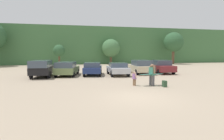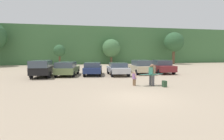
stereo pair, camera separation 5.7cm
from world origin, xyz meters
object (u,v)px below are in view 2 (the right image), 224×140
at_px(parked_car_black, 43,68).
at_px(parked_car_olive_green, 67,68).
at_px(parked_car_navy, 93,68).
at_px(parked_car_champagne, 141,67).
at_px(backpack_dropped, 164,84).
at_px(parked_car_silver, 118,69).
at_px(person_adult, 152,73).
at_px(surfboard_teal, 151,74).
at_px(parked_car_maroon, 162,67).
at_px(person_child, 134,78).

xyz_separation_m(parked_car_black, parked_car_olive_green, (2.36, 0.36, -0.12)).
height_order(parked_car_navy, parked_car_champagne, parked_car_champagne).
xyz_separation_m(parked_car_black, parked_car_champagne, (10.71, 0.64, -0.08)).
bearing_deg(backpack_dropped, parked_car_silver, 102.24).
height_order(parked_car_silver, parked_car_champagne, parked_car_champagne).
bearing_deg(parked_car_navy, parked_car_olive_green, 100.69).
height_order(person_adult, backpack_dropped, person_adult).
bearing_deg(backpack_dropped, surfboard_teal, 136.29).
height_order(parked_car_champagne, surfboard_teal, parked_car_champagne).
distance_m(parked_car_champagne, surfboard_teal, 7.96).
distance_m(parked_car_maroon, person_child, 9.47).
bearing_deg(person_child, surfboard_teal, 148.35).
bearing_deg(parked_car_silver, person_adult, -169.23).
bearing_deg(person_adult, backpack_dropped, 115.35).
bearing_deg(person_child, parked_car_navy, -93.03).
bearing_deg(person_adult, person_child, -32.77).
distance_m(parked_car_olive_green, parked_car_maroon, 10.97).
distance_m(parked_car_olive_green, person_adult, 9.70).
height_order(parked_car_olive_green, person_adult, person_adult).
distance_m(parked_car_black, person_adult, 11.14).
distance_m(parked_car_olive_green, surfboard_teal, 9.64).
xyz_separation_m(parked_car_black, person_child, (7.34, -6.78, -0.31)).
bearing_deg(parked_car_champagne, person_adult, 167.44).
bearing_deg(parked_car_black, parked_car_olive_green, -76.95).
xyz_separation_m(person_child, surfboard_teal, (1.22, -0.24, 0.25)).
relative_size(parked_car_black, person_child, 4.80).
height_order(parked_car_silver, person_child, parked_car_silver).
distance_m(parked_car_olive_green, parked_car_navy, 2.74).
xyz_separation_m(parked_car_olive_green, surfboard_teal, (6.20, -7.38, 0.06)).
relative_size(parked_car_silver, person_child, 3.95).
bearing_deg(surfboard_teal, backpack_dropped, 132.77).
relative_size(parked_car_olive_green, parked_car_maroon, 1.03).
bearing_deg(parked_car_silver, parked_car_black, 90.12).
bearing_deg(backpack_dropped, parked_car_black, 140.27).
xyz_separation_m(parked_car_navy, parked_car_maroon, (8.22, 0.18, 0.03)).
bearing_deg(parked_car_black, parked_car_maroon, -83.26).
bearing_deg(parked_car_black, parked_car_navy, -81.54).
relative_size(parked_car_navy, parked_car_champagne, 0.99).
bearing_deg(parked_car_silver, parked_car_navy, 76.88).
xyz_separation_m(parked_car_champagne, surfboard_teal, (-2.15, -7.66, 0.03)).
xyz_separation_m(parked_car_maroon, person_adult, (-4.72, -7.61, 0.13)).
bearing_deg(backpack_dropped, parked_car_maroon, 63.97).
xyz_separation_m(parked_car_maroon, surfboard_teal, (-4.77, -7.57, 0.06)).
bearing_deg(parked_car_silver, surfboard_teal, -169.61).
bearing_deg(parked_car_black, parked_car_champagne, -82.20).
distance_m(parked_car_silver, person_child, 6.41).
relative_size(parked_car_maroon, backpack_dropped, 9.77).
relative_size(parked_car_navy, backpack_dropped, 9.90).
xyz_separation_m(parked_car_silver, parked_car_maroon, (5.63, 0.93, 0.06)).
relative_size(parked_car_silver, parked_car_maroon, 0.95).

